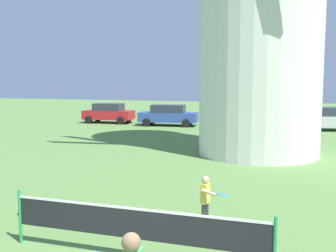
{
  "coord_description": "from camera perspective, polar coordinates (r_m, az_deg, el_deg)",
  "views": [
    {
      "loc": [
        2.53,
        -4.99,
        3.28
      ],
      "look_at": [
        -0.29,
        3.58,
        2.28
      ],
      "focal_mm": 42.92,
      "sensor_mm": 36.0,
      "label": 1
    }
  ],
  "objects": [
    {
      "name": "tennis_net",
      "position": [
        7.6,
        -4.86,
        -13.69
      ],
      "size": [
        5.08,
        0.06,
        1.1
      ],
      "color": "#238E4C",
      "rests_on": "ground_plane"
    },
    {
      "name": "player_far",
      "position": [
        9.3,
        5.44,
        -10.1
      ],
      "size": [
        0.68,
        0.58,
        1.16
      ],
      "color": "#333338",
      "rests_on": "ground_plane"
    },
    {
      "name": "stray_ball",
      "position": [
        10.76,
        -19.93,
        -11.2
      ],
      "size": [
        0.23,
        0.23,
        0.23
      ],
      "primitive_type": "sphere",
      "color": "#4CB259",
      "rests_on": "ground_plane"
    },
    {
      "name": "parked_car_red",
      "position": [
        32.28,
        -8.43,
        1.86
      ],
      "size": [
        4.01,
        2.08,
        1.56
      ],
      "color": "red",
      "rests_on": "ground_plane"
    },
    {
      "name": "parked_car_blue",
      "position": [
        29.93,
        0.04,
        1.59
      ],
      "size": [
        4.5,
        2.27,
        1.56
      ],
      "color": "#334C99",
      "rests_on": "ground_plane"
    },
    {
      "name": "parked_car_black",
      "position": [
        28.63,
        10.51,
        1.26
      ],
      "size": [
        4.3,
        2.19,
        1.56
      ],
      "color": "#1E232D",
      "rests_on": "ground_plane"
    },
    {
      "name": "parked_car_silver",
      "position": [
        29.12,
        22.56,
        0.97
      ],
      "size": [
        4.52,
        2.46,
        1.56
      ],
      "color": "silver",
      "rests_on": "ground_plane"
    }
  ]
}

